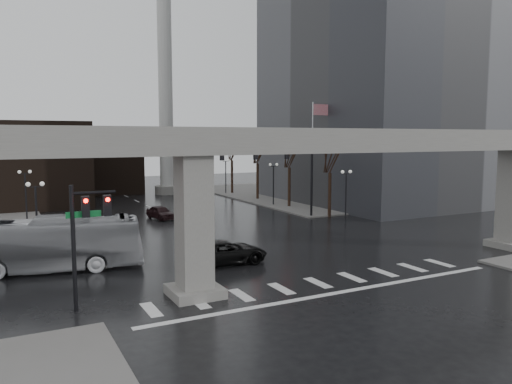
% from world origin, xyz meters
% --- Properties ---
extents(ground, '(160.00, 160.00, 0.00)m').
position_xyz_m(ground, '(0.00, 0.00, 0.00)').
color(ground, black).
rests_on(ground, ground).
extents(sidewalk_ne, '(28.00, 36.00, 0.15)m').
position_xyz_m(sidewalk_ne, '(26.00, 36.00, 0.07)').
color(sidewalk_ne, slate).
rests_on(sidewalk_ne, ground).
extents(elevated_guideway, '(48.00, 2.60, 8.70)m').
position_xyz_m(elevated_guideway, '(1.26, 0.00, 6.88)').
color(elevated_guideway, gray).
rests_on(elevated_guideway, ground).
extents(office_tower, '(22.00, 26.00, 42.00)m').
position_xyz_m(office_tower, '(28.00, 26.00, 21.00)').
color(office_tower, '#58585C').
rests_on(office_tower, ground).
extents(building_far_left, '(16.00, 14.00, 10.00)m').
position_xyz_m(building_far_left, '(-14.00, 42.00, 5.00)').
color(building_far_left, black).
rests_on(building_far_left, ground).
extents(building_far_mid, '(10.00, 10.00, 8.00)m').
position_xyz_m(building_far_mid, '(-2.00, 52.00, 4.00)').
color(building_far_mid, black).
rests_on(building_far_mid, ground).
extents(smokestack, '(3.60, 3.60, 30.00)m').
position_xyz_m(smokestack, '(6.00, 46.00, 13.35)').
color(smokestack, '#B9B9B4').
rests_on(smokestack, ground).
extents(signal_mast_arm, '(12.12, 0.43, 8.00)m').
position_xyz_m(signal_mast_arm, '(8.99, 18.80, 5.83)').
color(signal_mast_arm, black).
rests_on(signal_mast_arm, ground).
extents(signal_left_pole, '(2.30, 0.30, 6.00)m').
position_xyz_m(signal_left_pole, '(-12.25, 0.50, 4.07)').
color(signal_left_pole, black).
rests_on(signal_left_pole, ground).
extents(flagpole_assembly, '(2.06, 0.12, 12.00)m').
position_xyz_m(flagpole_assembly, '(15.29, 22.00, 7.53)').
color(flagpole_assembly, silver).
rests_on(flagpole_assembly, ground).
extents(lamp_right_0, '(1.22, 0.32, 5.11)m').
position_xyz_m(lamp_right_0, '(13.50, 14.00, 3.47)').
color(lamp_right_0, black).
rests_on(lamp_right_0, ground).
extents(lamp_right_1, '(1.22, 0.32, 5.11)m').
position_xyz_m(lamp_right_1, '(13.50, 28.00, 3.47)').
color(lamp_right_1, black).
rests_on(lamp_right_1, ground).
extents(lamp_right_2, '(1.22, 0.32, 5.11)m').
position_xyz_m(lamp_right_2, '(13.50, 42.00, 3.47)').
color(lamp_right_2, black).
rests_on(lamp_right_2, ground).
extents(lamp_left_0, '(1.22, 0.32, 5.11)m').
position_xyz_m(lamp_left_0, '(-13.50, 14.00, 3.47)').
color(lamp_left_0, black).
rests_on(lamp_left_0, ground).
extents(lamp_left_1, '(1.22, 0.32, 5.11)m').
position_xyz_m(lamp_left_1, '(-13.50, 28.00, 3.47)').
color(lamp_left_1, black).
rests_on(lamp_left_1, ground).
extents(lamp_left_2, '(1.22, 0.32, 5.11)m').
position_xyz_m(lamp_left_2, '(-13.50, 42.00, 3.47)').
color(lamp_left_2, black).
rests_on(lamp_left_2, ground).
extents(tree_right_0, '(1.09, 1.58, 7.50)m').
position_xyz_m(tree_right_0, '(14.53, 18.02, 2.79)').
color(tree_right_0, black).
rests_on(tree_right_0, ground).
extents(tree_right_1, '(1.09, 1.61, 7.67)m').
position_xyz_m(tree_right_1, '(14.53, 26.02, 2.85)').
color(tree_right_1, black).
rests_on(tree_right_1, ground).
extents(tree_right_2, '(1.10, 1.63, 7.85)m').
position_xyz_m(tree_right_2, '(14.53, 34.02, 2.91)').
color(tree_right_2, black).
rests_on(tree_right_2, ground).
extents(tree_right_3, '(1.11, 1.66, 8.02)m').
position_xyz_m(tree_right_3, '(14.53, 42.02, 2.98)').
color(tree_right_3, black).
rests_on(tree_right_3, ground).
extents(tree_right_4, '(1.12, 1.69, 8.19)m').
position_xyz_m(tree_right_4, '(14.53, 50.02, 3.04)').
color(tree_right_4, black).
rests_on(tree_right_4, ground).
extents(pickup_truck, '(5.62, 2.59, 1.56)m').
position_xyz_m(pickup_truck, '(-2.96, 5.30, 0.78)').
color(pickup_truck, black).
rests_on(pickup_truck, ground).
extents(city_bus, '(12.35, 5.14, 3.35)m').
position_xyz_m(city_bus, '(-13.61, 8.79, 1.68)').
color(city_bus, '#B2B2B7').
rests_on(city_bus, ground).
extents(far_car, '(2.30, 4.17, 1.34)m').
position_xyz_m(far_car, '(-1.42, 24.66, 0.67)').
color(far_car, black).
rests_on(far_car, ground).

